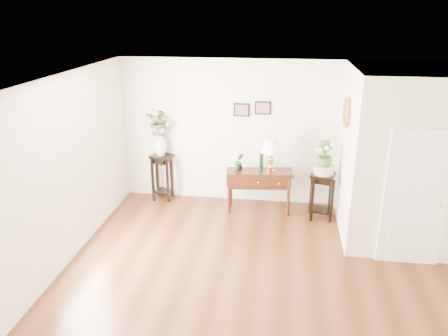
% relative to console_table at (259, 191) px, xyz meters
% --- Properties ---
extents(floor, '(6.00, 5.50, 0.02)m').
position_rel_console_table_xyz_m(floor, '(0.25, -2.25, -0.41)').
color(floor, '#5A2F19').
rests_on(floor, ground).
extents(ceiling, '(6.00, 5.50, 0.02)m').
position_rel_console_table_xyz_m(ceiling, '(0.25, -2.25, 2.39)').
color(ceiling, white).
rests_on(ceiling, ground).
extents(wall_back, '(6.00, 0.02, 2.80)m').
position_rel_console_table_xyz_m(wall_back, '(0.25, 0.50, 0.99)').
color(wall_back, white).
rests_on(wall_back, ground).
extents(wall_front, '(6.00, 0.02, 2.80)m').
position_rel_console_table_xyz_m(wall_front, '(0.25, -5.00, 0.99)').
color(wall_front, white).
rests_on(wall_front, ground).
extents(wall_left, '(0.02, 5.50, 2.80)m').
position_rel_console_table_xyz_m(wall_left, '(-2.75, -2.25, 0.99)').
color(wall_left, white).
rests_on(wall_left, ground).
extents(partition, '(1.80, 1.95, 2.80)m').
position_rel_console_table_xyz_m(partition, '(2.35, -0.48, 0.99)').
color(partition, white).
rests_on(partition, floor).
extents(door, '(0.90, 0.05, 2.10)m').
position_rel_console_table_xyz_m(door, '(2.35, -1.48, 0.64)').
color(door, white).
rests_on(door, floor).
extents(art_print_left, '(0.30, 0.02, 0.25)m').
position_rel_console_table_xyz_m(art_print_left, '(-0.40, 0.48, 1.44)').
color(art_print_left, black).
rests_on(art_print_left, wall_back).
extents(art_print_right, '(0.30, 0.02, 0.25)m').
position_rel_console_table_xyz_m(art_print_right, '(-0.00, 0.48, 1.49)').
color(art_print_right, black).
rests_on(art_print_right, wall_back).
extents(wall_ornament, '(0.07, 0.51, 0.51)m').
position_rel_console_table_xyz_m(wall_ornament, '(1.41, -0.35, 1.64)').
color(wall_ornament, '#C0832D').
rests_on(wall_ornament, partition).
extents(console_table, '(1.26, 0.54, 0.82)m').
position_rel_console_table_xyz_m(console_table, '(0.00, 0.00, 0.00)').
color(console_table, '#361B11').
rests_on(console_table, floor).
extents(table_lamp, '(0.38, 0.38, 0.65)m').
position_rel_console_table_xyz_m(table_lamp, '(0.20, 0.00, 0.76)').
color(table_lamp, gold).
rests_on(table_lamp, console_table).
extents(green_vase, '(0.08, 0.08, 0.33)m').
position_rel_console_table_xyz_m(green_vase, '(0.03, 0.00, 0.58)').
color(green_vase, black).
rests_on(green_vase, console_table).
extents(potted_plant, '(0.21, 0.19, 0.31)m').
position_rel_console_table_xyz_m(potted_plant, '(-0.39, 0.00, 0.56)').
color(potted_plant, '#335C25').
rests_on(potted_plant, console_table).
extents(plant_stand_a, '(0.46, 0.46, 0.93)m').
position_rel_console_table_xyz_m(plant_stand_a, '(-1.97, 0.32, 0.06)').
color(plant_stand_a, black).
rests_on(plant_stand_a, floor).
extents(porcelain_vase, '(0.33, 0.33, 0.45)m').
position_rel_console_table_xyz_m(porcelain_vase, '(-1.97, 0.32, 0.75)').
color(porcelain_vase, white).
rests_on(porcelain_vase, plant_stand_a).
extents(lily_arrangement, '(0.60, 0.56, 0.55)m').
position_rel_console_table_xyz_m(lily_arrangement, '(-1.97, 0.32, 1.20)').
color(lily_arrangement, '#335C25').
rests_on(lily_arrangement, porcelain_vase).
extents(plant_stand_b, '(0.50, 0.50, 0.86)m').
position_rel_console_table_xyz_m(plant_stand_b, '(1.15, -0.11, 0.02)').
color(plant_stand_b, black).
rests_on(plant_stand_b, floor).
extents(ceramic_bowl, '(0.46, 0.46, 0.16)m').
position_rel_console_table_xyz_m(ceramic_bowl, '(1.15, -0.11, 0.54)').
color(ceramic_bowl, beige).
rests_on(ceramic_bowl, plant_stand_b).
extents(narcissus, '(0.28, 0.28, 0.49)m').
position_rel_console_table_xyz_m(narcissus, '(1.15, -0.11, 0.82)').
color(narcissus, '#335C25').
rests_on(narcissus, ceramic_bowl).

